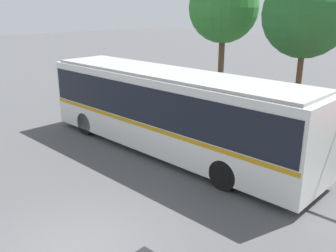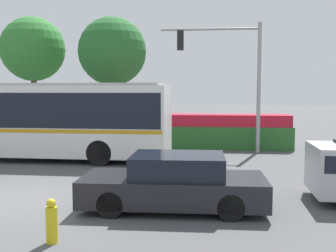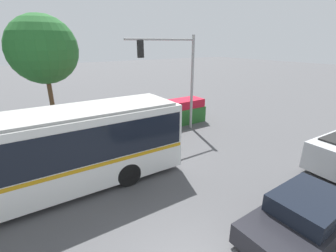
# 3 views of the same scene
# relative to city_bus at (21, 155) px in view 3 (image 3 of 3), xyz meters

# --- Properties ---
(city_bus) EXTENTS (12.13, 2.76, 3.19)m
(city_bus) POSITION_rel_city_bus_xyz_m (0.00, 0.00, 0.00)
(city_bus) COLOR silver
(city_bus) RESTS_ON ground
(sedan_foreground) EXTENTS (4.50, 1.98, 1.34)m
(sedan_foreground) POSITION_rel_city_bus_xyz_m (6.88, -6.52, -1.19)
(sedan_foreground) COLOR black
(sedan_foreground) RESTS_ON ground
(traffic_light_pole) EXTENTS (4.65, 0.24, 6.02)m
(traffic_light_pole) POSITION_rel_city_bus_xyz_m (8.78, 2.87, 2.17)
(traffic_light_pole) COLOR gray
(traffic_light_pole) RESTS_ON ground
(flowering_hedge) EXTENTS (9.52, 1.45, 1.70)m
(flowering_hedge) POSITION_rel_city_bus_xyz_m (6.98, 4.07, -0.98)
(flowering_hedge) COLOR #286028
(flowering_hedge) RESTS_ON ground
(street_tree_centre) EXTENTS (3.95, 3.95, 7.15)m
(street_tree_centre) POSITION_rel_city_bus_xyz_m (2.02, 6.95, 3.34)
(street_tree_centre) COLOR brown
(street_tree_centre) RESTS_ON ground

